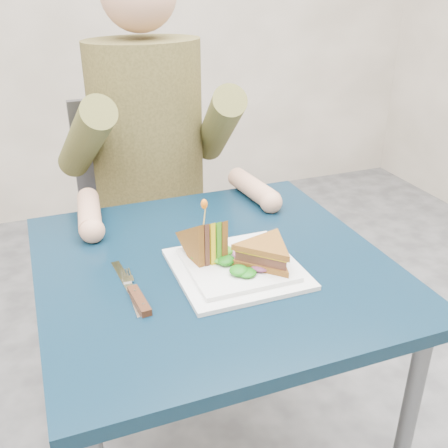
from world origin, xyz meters
name	(u,v)px	position (x,y,z in m)	size (l,w,h in m)	color
table	(214,292)	(0.00, 0.00, 0.65)	(0.75, 0.75, 0.73)	black
chair	(147,215)	(0.00, 0.68, 0.54)	(0.42, 0.40, 0.93)	#47474C
diner	(147,116)	(0.00, 0.57, 0.91)	(0.54, 0.59, 0.74)	#4B4422
plate	(237,267)	(0.03, -0.05, 0.74)	(0.26, 0.26, 0.02)	white
sandwich_flat	(266,253)	(0.09, -0.08, 0.78)	(0.21, 0.21, 0.05)	brown
sandwich_upright	(205,243)	(-0.02, -0.01, 0.78)	(0.09, 0.15, 0.15)	brown
fork	(132,293)	(-0.19, -0.06, 0.73)	(0.02, 0.18, 0.01)	silver
knife	(136,296)	(-0.19, -0.08, 0.74)	(0.04, 0.22, 0.02)	silver
toothpick	(204,216)	(-0.02, -0.01, 0.85)	(0.00, 0.00, 0.06)	tan
toothpick_frill	(204,204)	(-0.02, -0.01, 0.88)	(0.01, 0.01, 0.02)	orange
lettuce_spill	(237,256)	(0.04, -0.04, 0.76)	(0.15, 0.13, 0.02)	#337A14
onion_ring	(243,254)	(0.05, -0.05, 0.77)	(0.04, 0.04, 0.01)	#9E4C7A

